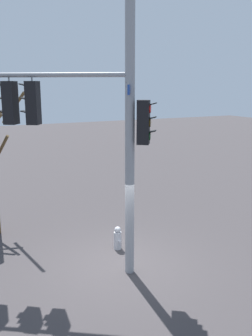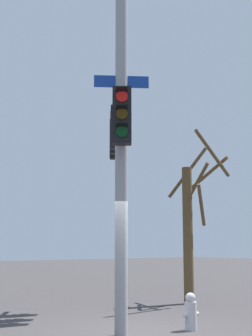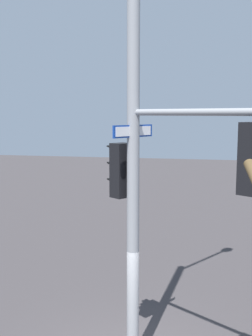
# 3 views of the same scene
# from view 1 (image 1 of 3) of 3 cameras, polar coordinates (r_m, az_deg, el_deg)

# --- Properties ---
(ground_plane) EXTENTS (80.00, 80.00, 0.00)m
(ground_plane) POSITION_cam_1_polar(r_m,az_deg,el_deg) (10.80, -0.66, -14.95)
(ground_plane) COLOR #3A3537
(main_signal_pole_assembly) EXTENTS (5.56, 4.68, 9.84)m
(main_signal_pole_assembly) POSITION_cam_1_polar(r_m,az_deg,el_deg) (9.30, -6.14, 12.62)
(main_signal_pole_assembly) COLOR gray
(main_signal_pole_assembly) RESTS_ON ground
(fire_hydrant) EXTENTS (0.38, 0.24, 0.73)m
(fire_hydrant) POSITION_cam_1_polar(r_m,az_deg,el_deg) (11.69, -1.30, -10.84)
(fire_hydrant) COLOR #B2B2B7
(fire_hydrant) RESTS_ON ground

